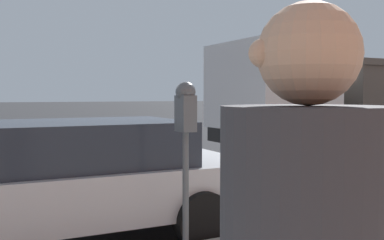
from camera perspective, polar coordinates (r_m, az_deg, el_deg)
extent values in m
plane|color=#2B2B2D|center=(6.91, -6.47, -10.95)|extent=(220.00, 220.00, 0.00)
cylinder|color=#4C5156|center=(4.31, -0.81, -9.32)|extent=(0.06, 0.06, 1.18)
cube|color=#4C5156|center=(4.21, -0.82, 0.83)|extent=(0.20, 0.14, 0.34)
sphere|color=#4C5156|center=(4.20, -0.82, 3.60)|extent=(0.19, 0.19, 0.19)
cube|color=#B21919|center=(4.30, -1.45, 0.31)|extent=(0.01, 0.11, 0.12)
cube|color=black|center=(4.30, -1.45, 1.90)|extent=(0.01, 0.10, 0.08)
cube|color=#B7BABF|center=(5.39, -16.86, -8.55)|extent=(1.96, 4.55, 0.56)
cube|color=#232833|center=(5.34, -15.04, -2.86)|extent=(1.70, 2.56, 0.50)
cylinder|color=black|center=(5.01, 1.41, -12.60)|extent=(0.23, 0.64, 0.64)
cylinder|color=black|center=(6.67, -6.07, -8.63)|extent=(0.23, 0.64, 0.64)
cube|color=black|center=(12.90, 19.02, -1.40)|extent=(2.29, 7.41, 0.35)
cube|color=silver|center=(11.14, 9.83, 4.26)|extent=(2.67, 2.23, 2.07)
cube|color=#4C4742|center=(13.91, 23.12, 2.72)|extent=(2.68, 4.60, 1.53)
cube|color=#4C4742|center=(13.93, 23.19, 6.20)|extent=(2.78, 4.70, 0.16)
cylinder|color=black|center=(10.17, 14.26, -3.49)|extent=(0.30, 1.04, 1.04)
cylinder|color=black|center=(12.28, 6.04, -2.28)|extent=(0.30, 1.04, 1.04)
cylinder|color=black|center=(14.37, 17.24, -1.62)|extent=(0.30, 1.04, 1.04)
cylinder|color=black|center=(15.71, 22.08, -1.31)|extent=(0.30, 1.04, 1.04)
sphere|color=tan|center=(1.01, 14.62, 8.15)|extent=(0.22, 0.22, 0.22)
sphere|color=tan|center=(0.97, 9.02, 8.38)|extent=(0.06, 0.06, 0.06)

